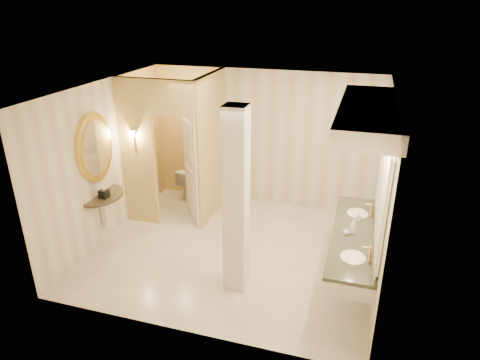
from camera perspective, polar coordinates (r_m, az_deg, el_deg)
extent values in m
plane|color=white|center=(7.31, -1.01, -9.27)|extent=(4.50, 4.50, 0.00)
plane|color=silver|center=(6.29, -1.19, 11.99)|extent=(4.50, 4.50, 0.00)
cube|color=beige|center=(8.49, 3.06, 5.50)|extent=(4.50, 0.02, 2.70)
cube|color=beige|center=(5.02, -8.16, -7.85)|extent=(4.50, 0.02, 2.70)
cube|color=beige|center=(7.64, -17.40, 2.40)|extent=(0.02, 4.00, 2.70)
cube|color=beige|center=(6.41, 18.42, -1.70)|extent=(0.02, 4.00, 2.70)
cube|color=#DCC473|center=(8.04, -3.81, 4.45)|extent=(0.10, 1.50, 2.70)
cube|color=#DCC473|center=(7.86, -13.45, 3.43)|extent=(0.65, 0.10, 2.70)
cube|color=#DCC473|center=(7.25, -9.15, 10.77)|extent=(0.80, 0.10, 0.60)
cube|color=silver|center=(7.85, -6.52, 1.56)|extent=(0.53, 0.66, 2.10)
cylinder|color=gold|center=(7.74, -13.84, 4.65)|extent=(0.03, 0.03, 0.30)
cone|color=silver|center=(7.68, -13.98, 6.07)|extent=(0.14, 0.14, 0.14)
cube|color=silver|center=(6.33, 15.01, -7.96)|extent=(0.60, 2.34, 0.24)
cube|color=black|center=(6.27, 15.13, -7.02)|extent=(0.64, 2.38, 0.05)
cube|color=black|center=(6.24, 17.76, -6.75)|extent=(0.03, 2.34, 0.10)
ellipsoid|color=white|center=(5.74, 14.79, -10.26)|extent=(0.40, 0.44, 0.15)
cylinder|color=gold|center=(5.67, 16.96, -9.39)|extent=(0.03, 0.03, 0.22)
ellipsoid|color=white|center=(6.84, 15.37, -4.59)|extent=(0.40, 0.44, 0.15)
cylinder|color=gold|center=(6.78, 17.17, -3.81)|extent=(0.03, 0.03, 0.22)
cube|color=white|center=(5.91, 18.62, -0.15)|extent=(0.03, 2.34, 1.40)
cube|color=silver|center=(5.63, 16.96, 8.53)|extent=(0.75, 2.54, 0.22)
cylinder|color=black|center=(7.57, -18.13, -1.98)|extent=(0.88, 0.88, 0.05)
cube|color=silver|center=(7.68, -17.61, -4.05)|extent=(0.10, 0.10, 0.60)
cylinder|color=gold|center=(7.26, -18.82, 4.09)|extent=(0.07, 0.88, 0.88)
cylinder|color=white|center=(7.24, -18.56, 4.07)|extent=(0.02, 0.71, 0.71)
cube|color=silver|center=(5.80, -0.52, -3.09)|extent=(0.31, 0.31, 2.70)
cube|color=black|center=(7.39, -17.66, -1.76)|extent=(0.15, 0.15, 0.14)
imported|color=white|center=(9.07, -6.48, -0.30)|extent=(0.50, 0.72, 0.67)
imported|color=beige|center=(6.55, 15.54, -4.68)|extent=(0.08, 0.08, 0.15)
imported|color=silver|center=(6.15, 14.00, -6.63)|extent=(0.10, 0.10, 0.11)
imported|color=#C6B28C|center=(6.18, 14.82, -6.05)|extent=(0.10, 0.10, 0.21)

